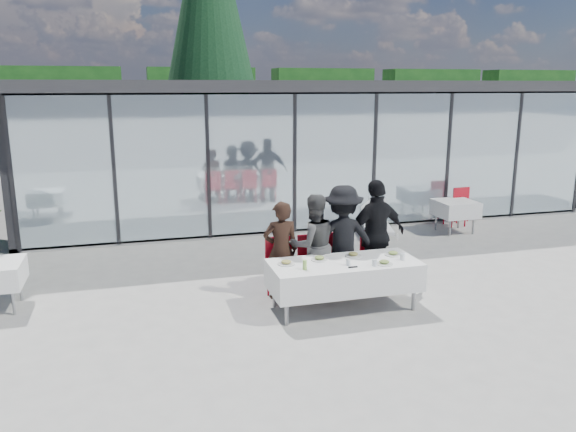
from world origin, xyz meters
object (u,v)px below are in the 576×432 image
(plate_a, at_px, (286,263))
(spare_table_right, at_px, (455,209))
(diner_a, at_px, (281,250))
(diner_chair_b, at_px, (312,262))
(dining_table, at_px, (344,275))
(plate_extra, at_px, (384,263))
(conifer_tree, at_px, (209,9))
(diner_c, at_px, (343,239))
(plate_b, at_px, (319,259))
(plate_d, at_px, (393,254))
(juice_bottle, at_px, (305,265))
(diner_chair_c, at_px, (341,259))
(diner_b, at_px, (313,245))
(folded_eyeglasses, at_px, (353,267))
(diner_chair_a, at_px, (280,265))
(spare_chair_a, at_px, (455,199))
(lounger, at_px, (376,222))
(diner_chair_d, at_px, (374,256))
(spare_chair_b, at_px, (458,205))
(diner_d, at_px, (376,235))
(plate_c, at_px, (353,255))

(plate_a, distance_m, spare_table_right, 6.14)
(diner_a, bearing_deg, plate_a, 82.54)
(diner_chair_b, bearing_deg, dining_table, -70.93)
(plate_extra, xyz_separation_m, conifer_tree, (-0.52, 13.75, 5.21))
(diner_c, relative_size, plate_b, 6.95)
(plate_d, height_order, juice_bottle, juice_bottle)
(diner_chair_c, xyz_separation_m, plate_a, (-1.12, -0.64, 0.24))
(diner_b, xyz_separation_m, folded_eyeglasses, (0.28, -1.00, -0.08))
(diner_a, height_order, diner_chair_a, diner_a)
(plate_extra, height_order, spare_chair_a, spare_chair_a)
(plate_a, bearing_deg, spare_chair_a, 38.80)
(diner_b, relative_size, plate_d, 6.50)
(diner_chair_b, relative_size, plate_extra, 3.80)
(plate_b, bearing_deg, diner_chair_b, 82.41)
(spare_chair_a, bearing_deg, plate_b, -138.78)
(diner_chair_a, relative_size, folded_eyeglasses, 6.96)
(diner_a, distance_m, diner_chair_b, 0.60)
(diner_b, distance_m, diner_c, 0.50)
(plate_b, bearing_deg, plate_d, -3.50)
(diner_a, xyz_separation_m, diner_chair_a, (0.00, 0.04, -0.25))
(diner_b, distance_m, plate_b, 0.54)
(folded_eyeglasses, xyz_separation_m, spare_table_right, (4.14, 3.90, -0.20))
(spare_chair_a, height_order, lounger, spare_chair_a)
(dining_table, relative_size, folded_eyeglasses, 16.14)
(dining_table, distance_m, plate_a, 0.92)
(plate_d, bearing_deg, diner_chair_d, 91.49)
(diner_c, bearing_deg, conifer_tree, -79.34)
(plate_b, distance_m, plate_extra, 0.97)
(plate_extra, relative_size, spare_chair_b, 0.26)
(plate_d, height_order, spare_chair_b, spare_chair_b)
(diner_chair_a, bearing_deg, diner_c, -2.22)
(diner_chair_c, bearing_deg, diner_d, -3.88)
(plate_d, distance_m, juice_bottle, 1.57)
(diner_chair_d, xyz_separation_m, plate_b, (-1.17, -0.57, 0.24))
(diner_chair_a, height_order, plate_c, diner_chair_a)
(diner_c, bearing_deg, plate_b, 52.17)
(diner_chair_d, xyz_separation_m, juice_bottle, (-1.52, -0.94, 0.28))
(diner_chair_d, distance_m, plate_d, 0.69)
(diner_b, bearing_deg, plate_c, 133.79)
(diner_c, xyz_separation_m, spare_table_right, (3.92, 2.90, -0.34))
(diner_b, distance_m, spare_chair_a, 6.47)
(spare_chair_b, distance_m, lounger, 2.17)
(plate_c, distance_m, juice_bottle, 1.01)
(plate_extra, relative_size, spare_chair_a, 0.26)
(spare_chair_a, bearing_deg, diner_b, -141.88)
(plate_a, relative_size, plate_c, 1.00)
(diner_c, xyz_separation_m, plate_extra, (0.28, -0.98, -0.12))
(diner_chair_a, distance_m, diner_chair_c, 1.04)
(plate_b, bearing_deg, diner_d, 24.33)
(plate_c, distance_m, conifer_tree, 14.24)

